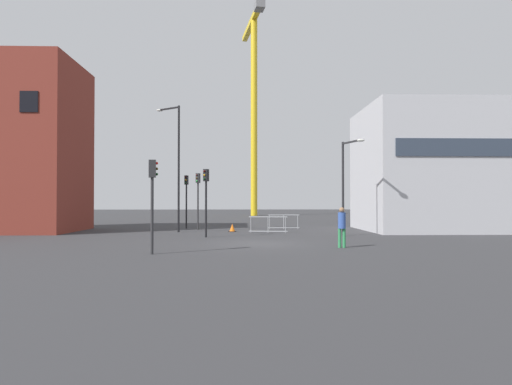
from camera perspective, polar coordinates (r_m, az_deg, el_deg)
The scene contains 14 objects.
ground at distance 22.06m, azimuth 0.24°, elevation -6.56°, with size 160.00×160.00×0.00m, color #333335.
brick_building at distance 34.78m, azimuth -28.47°, elevation 5.15°, with size 8.52×6.89×11.58m.
office_block at distance 34.07m, azimuth 21.60°, elevation 2.79°, with size 9.71×8.43×8.69m.
construction_crane at distance 63.40m, azimuth -0.27°, elevation 12.98°, with size 2.96×13.32×28.03m.
streetlamp_tall at distance 30.63m, azimuth -10.17°, elevation 4.33°, with size 1.76×1.21×8.52m.
streetlamp_short at distance 27.13m, azimuth 11.44°, elevation 1.86°, with size 0.94×1.85×5.66m.
traffic_light_far at distance 34.40m, azimuth -8.90°, elevation -0.03°, with size 0.29×0.39×4.03m.
traffic_light_corner at distance 25.86m, azimuth -6.42°, elevation 0.14°, with size 0.34×0.39×3.94m.
traffic_light_verge at distance 18.16m, azimuth -13.12°, elevation 0.26°, with size 0.39×0.30×3.75m.
traffic_light_median at distance 32.47m, azimuth -7.44°, elevation 0.08°, with size 0.34×0.39×4.09m.
pedestrian_walking at distance 20.51m, azimuth 10.92°, elevation -3.98°, with size 0.34×0.34×1.82m.
safety_barrier_rear at distance 33.13m, azimuth 3.55°, elevation -3.71°, with size 2.33×0.08×1.08m.
safety_barrier_right_run at distance 29.29m, azimuth 1.55°, elevation -4.07°, with size 2.51×0.42×1.08m.
traffic_cone_on_verge at distance 30.38m, azimuth -3.05°, elevation -4.57°, with size 0.52×0.52×0.53m.
Camera 1 is at (-0.76, -21.95, 2.15)m, focal length 31.27 mm.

